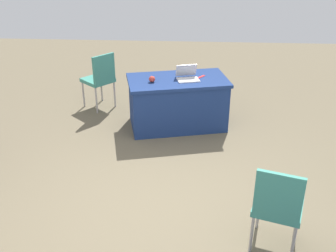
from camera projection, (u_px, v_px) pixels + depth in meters
The scene contains 7 objects.
ground_plane at pixel (165, 206), 4.51m from camera, with size 14.40×14.40×0.00m, color brown.
table_foreground at pixel (177, 102), 6.17m from camera, with size 1.63×1.13×0.77m.
chair_aisle at pixel (278, 204), 3.67m from camera, with size 0.55×0.55×0.95m.
chair_by_pillar at pixel (100, 77), 6.70m from camera, with size 0.62×0.62×0.97m.
laptop_silver at pixel (188, 77), 5.97m from camera, with size 0.38×0.36×0.21m.
yarn_ball at pixel (152, 79), 5.86m from camera, with size 0.09×0.09×0.09m, color #B2382D.
scissors_red at pixel (201, 77), 6.07m from camera, with size 0.18×0.04×0.01m, color red.
Camera 1 is at (-0.26, 3.62, 2.83)m, focal length 42.83 mm.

